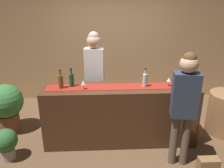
# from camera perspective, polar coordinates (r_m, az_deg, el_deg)

# --- Properties ---
(ground_plane) EXTENTS (10.00, 10.00, 0.00)m
(ground_plane) POSITION_cam_1_polar(r_m,az_deg,el_deg) (4.03, 1.95, -13.72)
(ground_plane) COLOR brown
(back_wall) EXTENTS (6.00, 0.12, 2.90)m
(back_wall) POSITION_cam_1_polar(r_m,az_deg,el_deg) (5.29, 0.43, 11.65)
(back_wall) COLOR tan
(back_wall) RESTS_ON ground
(bar_counter) EXTENTS (2.45, 0.60, 0.97)m
(bar_counter) POSITION_cam_1_polar(r_m,az_deg,el_deg) (3.77, 2.04, -7.61)
(bar_counter) COLOR #472B19
(bar_counter) RESTS_ON ground
(counter_runner_cloth) EXTENTS (2.33, 0.28, 0.01)m
(counter_runner_cloth) POSITION_cam_1_polar(r_m,az_deg,el_deg) (3.57, 2.14, -0.67)
(counter_runner_cloth) COLOR maroon
(counter_runner_cloth) RESTS_ON bar_counter
(wine_bottle_green) EXTENTS (0.07, 0.07, 0.30)m
(wine_bottle_green) POSITION_cam_1_polar(r_m,az_deg,el_deg) (3.60, -10.17, 1.05)
(wine_bottle_green) COLOR #194723
(wine_bottle_green) RESTS_ON bar_counter
(wine_bottle_clear) EXTENTS (0.07, 0.07, 0.30)m
(wine_bottle_clear) POSITION_cam_1_polar(r_m,az_deg,el_deg) (3.57, 8.32, 1.01)
(wine_bottle_clear) COLOR #B2C6C1
(wine_bottle_clear) RESTS_ON bar_counter
(wine_bottle_amber) EXTENTS (0.07, 0.07, 0.30)m
(wine_bottle_amber) POSITION_cam_1_polar(r_m,az_deg,el_deg) (3.55, -12.80, 0.61)
(wine_bottle_amber) COLOR brown
(wine_bottle_amber) RESTS_ON bar_counter
(wine_glass_near_customer) EXTENTS (0.07, 0.07, 0.14)m
(wine_glass_near_customer) POSITION_cam_1_polar(r_m,az_deg,el_deg) (3.67, 14.20, 1.01)
(wine_glass_near_customer) COLOR silver
(wine_glass_near_customer) RESTS_ON bar_counter
(wine_glass_mid_counter) EXTENTS (0.07, 0.07, 0.14)m
(wine_glass_mid_counter) POSITION_cam_1_polar(r_m,az_deg,el_deg) (3.46, -7.26, 0.29)
(wine_glass_mid_counter) COLOR silver
(wine_glass_mid_counter) RESTS_ON bar_counter
(bartender) EXTENTS (0.36, 0.25, 1.76)m
(bartender) POSITION_cam_1_polar(r_m,az_deg,el_deg) (4.07, -4.44, 3.83)
(bartender) COLOR #26262B
(bartender) RESTS_ON ground
(customer_sipping) EXTENTS (0.37, 0.25, 1.66)m
(customer_sipping) POSITION_cam_1_polar(r_m,az_deg,el_deg) (3.15, 17.89, -3.72)
(customer_sipping) COLOR brown
(customer_sipping) RESTS_ON ground
(potted_plant_tall) EXTENTS (0.60, 0.60, 0.88)m
(potted_plant_tall) POSITION_cam_1_polar(r_m,az_deg,el_deg) (4.45, -25.14, -4.77)
(potted_plant_tall) COLOR brown
(potted_plant_tall) RESTS_ON ground
(potted_plant_small) EXTENTS (0.34, 0.34, 0.50)m
(potted_plant_small) POSITION_cam_1_polar(r_m,az_deg,el_deg) (3.78, -25.18, -13.22)
(potted_plant_small) COLOR #9E9389
(potted_plant_small) RESTS_ON ground
(handbag) EXTENTS (0.28, 0.14, 0.22)m
(handbag) POSITION_cam_1_polar(r_m,az_deg,el_deg) (3.58, 23.11, -18.35)
(handbag) COLOR olive
(handbag) RESTS_ON ground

